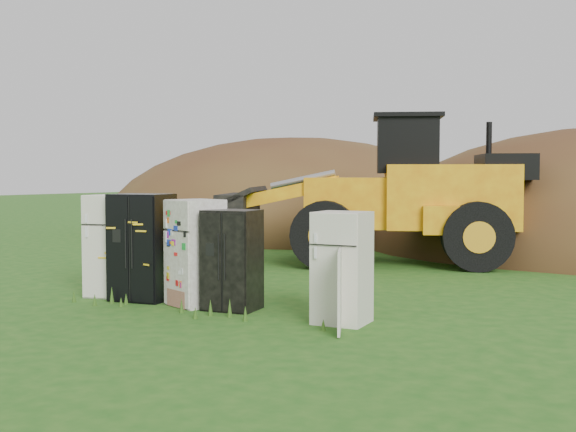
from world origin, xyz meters
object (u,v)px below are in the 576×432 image
Objects in this scene: fridge_dark_mid at (232,260)px; fridge_sticker at (196,253)px; fridge_black_side at (142,247)px; fridge_open_door at (342,268)px; fridge_leftmost at (113,245)px; wheel_loader at (369,190)px.

fridge_sticker is at bearing 170.81° from fridge_dark_mid.
fridge_black_side reaches higher than fridge_sticker.
fridge_leftmost is at bearing 174.68° from fridge_open_door.
wheel_loader is at bearing 58.50° from fridge_leftmost.
fridge_leftmost is 0.24× the size of wheel_loader.
fridge_open_door is at bearing -15.86° from fridge_leftmost.
fridge_leftmost is 1.11× the size of fridge_open_door.
fridge_open_door is (2.80, -0.04, -0.07)m from fridge_sticker.
wheel_loader is at bearing 106.52° from fridge_open_door.
fridge_dark_mid is 6.96m from wheel_loader.
fridge_dark_mid is at bearing 173.77° from fridge_open_door.
fridge_sticker is 6.90m from wheel_loader.
wheel_loader is (0.06, 6.84, 0.95)m from fridge_sticker.
fridge_sticker reaches higher than fridge_dark_mid.
fridge_sticker is at bearing -115.45° from wheel_loader.
fridge_leftmost is 1.03× the size of fridge_sticker.
fridge_leftmost is 0.74m from fridge_black_side.
fridge_leftmost is 1.89m from fridge_sticker.
wheel_loader reaches higher than fridge_sticker.
fridge_black_side is 1.15m from fridge_sticker.
wheel_loader is (-2.74, 6.88, 1.01)m from fridge_open_door.
wheel_loader reaches higher than fridge_black_side.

